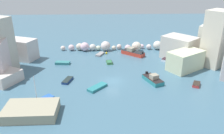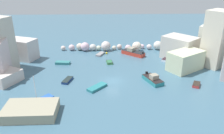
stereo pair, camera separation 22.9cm
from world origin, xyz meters
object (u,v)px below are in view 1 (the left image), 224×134
at_px(moored_boat_6, 68,80).
at_px(moored_boat_0, 153,79).
at_px(moored_boat_1, 100,54).
at_px(moored_boat_7, 109,62).
at_px(moored_boat_8, 196,84).
at_px(stone_dock, 31,111).
at_px(moored_boat_4, 38,103).
at_px(channel_buoy, 106,53).
at_px(moored_boat_5, 166,59).
at_px(moored_boat_3, 133,52).
at_px(moored_boat_2, 97,87).
at_px(moored_boat_9, 63,63).

bearing_deg(moored_boat_6, moored_boat_0, 103.18).
relative_size(moored_boat_1, moored_boat_7, 1.44).
bearing_deg(moored_boat_0, moored_boat_1, -168.95).
height_order(moored_boat_0, moored_boat_8, moored_boat_0).
height_order(stone_dock, moored_boat_4, moored_boat_4).
xyz_separation_m(channel_buoy, moored_boat_6, (-8.01, -16.14, -0.03)).
distance_m(stone_dock, moored_boat_5, 34.49).
bearing_deg(moored_boat_0, stone_dock, -85.35).
bearing_deg(moored_boat_1, channel_buoy, 134.56).
distance_m(moored_boat_0, moored_boat_4, 22.03).
bearing_deg(stone_dock, moored_boat_0, 26.73).
relative_size(moored_boat_0, moored_boat_3, 0.87).
bearing_deg(channel_buoy, moored_boat_0, -62.11).
bearing_deg(moored_boat_8, moored_boat_0, 104.57).
relative_size(moored_boat_0, moored_boat_8, 2.00).
distance_m(moored_boat_4, moored_boat_8, 29.25).
distance_m(moored_boat_1, moored_boat_3, 8.64).
bearing_deg(moored_boat_7, moored_boat_4, 138.16).
distance_m(moored_boat_2, moored_boat_5, 21.74).
height_order(stone_dock, moored_boat_0, moored_boat_0).
bearing_deg(moored_boat_7, moored_boat_0, -148.50).
distance_m(channel_buoy, moored_boat_9, 12.51).
xyz_separation_m(stone_dock, moored_boat_2, (9.81, 8.13, -0.52)).
relative_size(moored_boat_0, moored_boat_1, 1.56).
relative_size(channel_buoy, moored_boat_2, 0.14).
height_order(channel_buoy, moored_boat_5, moored_boat_5).
bearing_deg(moored_boat_5, moored_boat_4, -15.21).
bearing_deg(moored_boat_0, moored_boat_7, -163.21).
relative_size(moored_boat_1, moored_boat_4, 0.64).
xyz_separation_m(moored_boat_1, moored_boat_9, (-8.86, -6.09, 0.07)).
height_order(stone_dock, moored_boat_9, stone_dock).
bearing_deg(moored_boat_3, moored_boat_5, -170.69).
relative_size(moored_boat_5, moored_boat_8, 1.05).
height_order(stone_dock, channel_buoy, stone_dock).
height_order(moored_boat_1, moored_boat_8, moored_boat_8).
distance_m(moored_boat_0, moored_boat_2, 11.25).
xyz_separation_m(moored_boat_7, moored_boat_8, (16.39, -12.34, 0.02)).
bearing_deg(moored_boat_9, moored_boat_4, 92.36).
bearing_deg(moored_boat_3, moored_boat_4, 91.30).
xyz_separation_m(moored_boat_1, moored_boat_2, (-0.32, -18.70, 0.02)).
bearing_deg(moored_boat_4, moored_boat_0, -28.50).
height_order(moored_boat_5, moored_boat_9, moored_boat_9).
bearing_deg(moored_boat_0, moored_boat_2, -100.03).
xyz_separation_m(moored_boat_2, moored_boat_6, (-6.00, 3.20, 0.00)).
relative_size(stone_dock, moored_boat_2, 1.97).
bearing_deg(moored_boat_8, moored_boat_5, 38.22).
xyz_separation_m(moored_boat_0, moored_boat_7, (-8.37, 10.38, -0.32)).
height_order(moored_boat_3, moored_boat_7, moored_boat_3).
distance_m(moored_boat_0, moored_boat_3, 16.25).
height_order(moored_boat_3, moored_boat_9, moored_boat_3).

